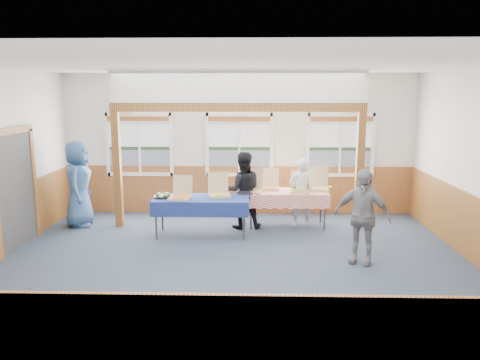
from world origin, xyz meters
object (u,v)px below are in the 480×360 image
table_right (287,194)px  woman_black (243,190)px  person_grey (362,216)px  table_left (201,200)px  woman_white (301,193)px  man_blue (78,184)px

table_right → woman_black: woman_black is taller
table_right → person_grey: person_grey is taller
table_left → woman_black: woman_black is taller
table_right → woman_black: bearing=-159.6°
table_right → woman_white: woman_white is taller
person_grey → man_blue: bearing=-173.9°
table_left → person_grey: person_grey is taller
table_left → woman_white: (2.01, 0.62, 0.03)m
man_blue → person_grey: man_blue is taller
table_right → person_grey: size_ratio=1.14×
table_right → woman_black: 0.94m
table_left → person_grey: 3.14m
table_left → woman_black: (0.80, 0.53, 0.09)m
woman_white → man_blue: 4.66m
man_blue → person_grey: size_ratio=1.14×
woman_black → person_grey: bearing=129.2°
table_right → person_grey: (1.07, -2.10, 0.10)m
table_right → man_blue: size_ratio=1.00×
table_left → man_blue: man_blue is taller
man_blue → table_right: bearing=-96.9°
table_right → woman_black: size_ratio=1.13×
table_right → woman_white: bearing=4.8°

